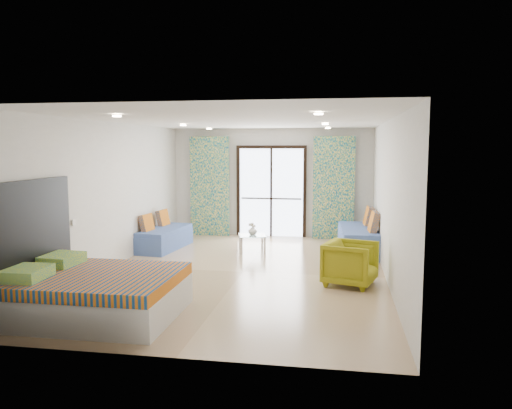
% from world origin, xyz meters
% --- Properties ---
extents(floor, '(5.00, 7.50, 0.01)m').
position_xyz_m(floor, '(0.00, 0.00, 0.00)').
color(floor, '#9B7D5D').
rests_on(floor, ground).
extents(ceiling, '(5.00, 7.50, 0.01)m').
position_xyz_m(ceiling, '(0.00, 0.00, 2.70)').
color(ceiling, silver).
rests_on(ceiling, ground).
extents(wall_back, '(5.00, 0.01, 2.70)m').
position_xyz_m(wall_back, '(0.00, 3.75, 1.35)').
color(wall_back, silver).
rests_on(wall_back, ground).
extents(wall_front, '(5.00, 0.01, 2.70)m').
position_xyz_m(wall_front, '(0.00, -3.75, 1.35)').
color(wall_front, silver).
rests_on(wall_front, ground).
extents(wall_left, '(0.01, 7.50, 2.70)m').
position_xyz_m(wall_left, '(-2.50, 0.00, 1.35)').
color(wall_left, silver).
rests_on(wall_left, ground).
extents(wall_right, '(0.01, 7.50, 2.70)m').
position_xyz_m(wall_right, '(2.50, 0.00, 1.35)').
color(wall_right, silver).
rests_on(wall_right, ground).
extents(balcony_door, '(1.76, 0.08, 2.28)m').
position_xyz_m(balcony_door, '(0.00, 3.72, 1.26)').
color(balcony_door, black).
rests_on(balcony_door, floor).
extents(balcony_rail, '(1.52, 0.03, 0.04)m').
position_xyz_m(balcony_rail, '(0.00, 3.73, 0.95)').
color(balcony_rail, '#595451').
rests_on(balcony_rail, balcony_door).
extents(curtain_left, '(1.00, 0.10, 2.50)m').
position_xyz_m(curtain_left, '(-1.55, 3.57, 1.25)').
color(curtain_left, silver).
rests_on(curtain_left, floor).
extents(curtain_right, '(1.00, 0.10, 2.50)m').
position_xyz_m(curtain_right, '(1.55, 3.57, 1.25)').
color(curtain_right, silver).
rests_on(curtain_right, floor).
extents(downlight_a, '(0.12, 0.12, 0.02)m').
position_xyz_m(downlight_a, '(-1.40, -2.00, 2.67)').
color(downlight_a, '#FFE0B2').
rests_on(downlight_a, ceiling).
extents(downlight_b, '(0.12, 0.12, 0.02)m').
position_xyz_m(downlight_b, '(1.40, -2.00, 2.67)').
color(downlight_b, '#FFE0B2').
rests_on(downlight_b, ceiling).
extents(downlight_c, '(0.12, 0.12, 0.02)m').
position_xyz_m(downlight_c, '(-1.40, 1.00, 2.67)').
color(downlight_c, '#FFE0B2').
rests_on(downlight_c, ceiling).
extents(downlight_d, '(0.12, 0.12, 0.02)m').
position_xyz_m(downlight_d, '(1.40, 1.00, 2.67)').
color(downlight_d, '#FFE0B2').
rests_on(downlight_d, ceiling).
extents(downlight_e, '(0.12, 0.12, 0.02)m').
position_xyz_m(downlight_e, '(-1.40, 3.00, 2.67)').
color(downlight_e, '#FFE0B2').
rests_on(downlight_e, ceiling).
extents(downlight_f, '(0.12, 0.12, 0.02)m').
position_xyz_m(downlight_f, '(1.40, 3.00, 2.67)').
color(downlight_f, '#FFE0B2').
rests_on(downlight_f, ceiling).
extents(headboard, '(0.06, 2.10, 1.50)m').
position_xyz_m(headboard, '(-2.46, -2.63, 1.05)').
color(headboard, black).
rests_on(headboard, floor).
extents(switch_plate, '(0.02, 0.10, 0.10)m').
position_xyz_m(switch_plate, '(-2.47, -1.38, 1.05)').
color(switch_plate, silver).
rests_on(switch_plate, wall_left).
extents(bed, '(2.09, 1.71, 0.72)m').
position_xyz_m(bed, '(-1.48, -2.63, 0.30)').
color(bed, silver).
rests_on(bed, floor).
extents(daybed_left, '(0.81, 1.72, 0.82)m').
position_xyz_m(daybed_left, '(-2.11, 1.74, 0.25)').
color(daybed_left, '#425D9E').
rests_on(daybed_left, floor).
extents(daybed_right, '(0.86, 1.95, 0.94)m').
position_xyz_m(daybed_right, '(2.12, 2.06, 0.29)').
color(daybed_right, '#425D9E').
rests_on(daybed_right, floor).
extents(coffee_table, '(0.69, 0.69, 0.64)m').
position_xyz_m(coffee_table, '(-0.14, 1.72, 0.33)').
color(coffee_table, silver).
rests_on(coffee_table, floor).
extents(vase, '(0.21, 0.22, 0.19)m').
position_xyz_m(vase, '(-0.13, 1.76, 0.46)').
color(vase, white).
rests_on(vase, coffee_table).
extents(armchair, '(0.91, 0.94, 0.79)m').
position_xyz_m(armchair, '(1.89, -0.55, 0.40)').
color(armchair, olive).
rests_on(armchair, floor).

